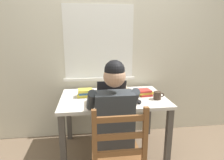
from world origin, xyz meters
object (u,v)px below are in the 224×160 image
object	(u,v)px
landscape_photo_print	(94,91)
book_stack_side	(145,92)
desk	(113,105)
coffee_mug_dark	(157,96)
coffee_mug_white	(124,90)
seated_person	(113,117)
book_stack_main	(85,93)
wooden_chair	(117,156)
computer_mouse	(139,101)
laptop	(113,97)

from	to	relation	value
landscape_photo_print	book_stack_side	bearing A→B (deg)	-35.33
desk	coffee_mug_dark	bearing A→B (deg)	-16.64
coffee_mug_white	book_stack_side	size ratio (longest dim) A/B	0.57
seated_person	coffee_mug_white	size ratio (longest dim) A/B	10.43
book_stack_main	wooden_chair	bearing A→B (deg)	-72.38
computer_mouse	coffee_mug_dark	size ratio (longest dim) A/B	0.80
book_stack_main	landscape_photo_print	world-z (taller)	book_stack_main
wooden_chair	coffee_mug_white	bearing A→B (deg)	75.86
laptop	coffee_mug_dark	distance (m)	0.52
desk	coffee_mug_white	size ratio (longest dim) A/B	10.37
desk	computer_mouse	xyz separation A→B (m)	(0.25, -0.24, 0.11)
coffee_mug_white	wooden_chair	bearing A→B (deg)	-104.14
coffee_mug_white	landscape_photo_print	size ratio (longest dim) A/B	0.91
computer_mouse	desk	bearing A→B (deg)	136.07
book_stack_side	landscape_photo_print	xyz separation A→B (m)	(-0.60, 0.24, -0.03)
wooden_chair	computer_mouse	world-z (taller)	wooden_chair
seated_person	laptop	world-z (taller)	seated_person
wooden_chair	computer_mouse	distance (m)	0.67
coffee_mug_dark	book_stack_side	xyz separation A→B (m)	(-0.10, 0.16, -0.01)
coffee_mug_dark	computer_mouse	bearing A→B (deg)	-159.96
coffee_mug_white	computer_mouse	bearing A→B (deg)	-73.35
desk	laptop	xyz separation A→B (m)	(-0.03, -0.17, 0.15)
desk	landscape_photo_print	distance (m)	0.35
laptop	coffee_mug_white	size ratio (longest dim) A/B	2.78
wooden_chair	laptop	xyz separation A→B (m)	(0.04, 0.59, 0.31)
computer_mouse	book_stack_side	size ratio (longest dim) A/B	0.48
coffee_mug_dark	landscape_photo_print	bearing A→B (deg)	150.49
coffee_mug_white	book_stack_side	xyz separation A→B (m)	(0.24, -0.09, -0.02)
laptop	computer_mouse	bearing A→B (deg)	-14.14
laptop	computer_mouse	distance (m)	0.28
seated_person	wooden_chair	xyz separation A→B (m)	(0.00, -0.28, -0.22)
desk	seated_person	world-z (taller)	seated_person
seated_person	coffee_mug_dark	bearing A→B (deg)	30.42
book_stack_side	landscape_photo_print	distance (m)	0.65
computer_mouse	book_stack_side	bearing A→B (deg)	60.15
computer_mouse	book_stack_main	world-z (taller)	book_stack_main
book_stack_main	seated_person	bearing A→B (deg)	-64.14
desk	book_stack_side	xyz separation A→B (m)	(0.39, 0.01, 0.13)
coffee_mug_dark	book_stack_side	bearing A→B (deg)	123.67
computer_mouse	book_stack_side	distance (m)	0.28
book_stack_main	coffee_mug_white	bearing A→B (deg)	4.55
desk	coffee_mug_white	bearing A→B (deg)	33.37
landscape_photo_print	coffee_mug_dark	bearing A→B (deg)	-42.83
book_stack_main	landscape_photo_print	bearing A→B (deg)	60.37
seated_person	landscape_photo_print	size ratio (longest dim) A/B	9.53
seated_person	laptop	bearing A→B (deg)	82.60
laptop	book_stack_side	size ratio (longest dim) A/B	1.59
coffee_mug_white	seated_person	bearing A→B (deg)	-110.59
coffee_mug_white	coffee_mug_dark	world-z (taller)	coffee_mug_white
seated_person	coffee_mug_dark	distance (m)	0.65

